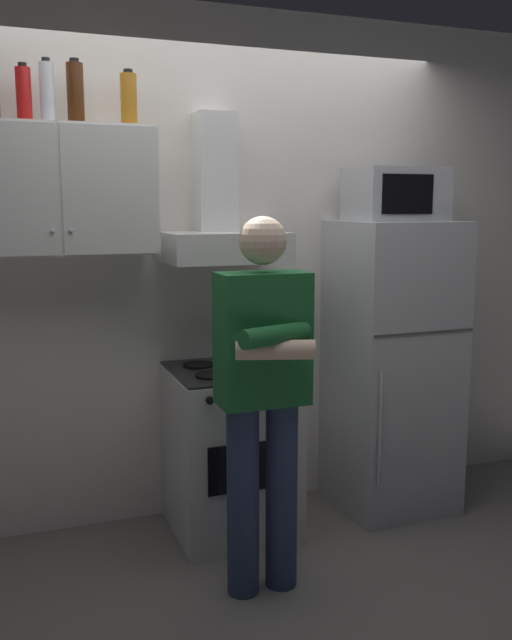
% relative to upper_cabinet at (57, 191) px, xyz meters
% --- Properties ---
extents(ground_plane, '(7.00, 7.00, 0.00)m').
position_rel_upper_cabinet_xyz_m(ground_plane, '(0.85, -0.37, -1.75)').
color(ground_plane, slate).
extents(back_wall_tiled, '(4.80, 0.10, 2.70)m').
position_rel_upper_cabinet_xyz_m(back_wall_tiled, '(0.85, 0.23, -0.40)').
color(back_wall_tiled, silver).
rests_on(back_wall_tiled, ground_plane).
extents(upper_cabinet, '(0.90, 0.37, 0.60)m').
position_rel_upper_cabinet_xyz_m(upper_cabinet, '(0.00, 0.00, 0.00)').
color(upper_cabinet, white).
extents(stove_oven, '(0.60, 0.62, 0.87)m').
position_rel_upper_cabinet_xyz_m(stove_oven, '(0.80, -0.13, -1.32)').
color(stove_oven, white).
rests_on(stove_oven, ground_plane).
extents(range_hood, '(0.60, 0.44, 0.75)m').
position_rel_upper_cabinet_xyz_m(range_hood, '(0.80, 0.00, -0.15)').
color(range_hood, white).
extents(refrigerator, '(0.60, 0.62, 1.60)m').
position_rel_upper_cabinet_xyz_m(refrigerator, '(1.75, -0.12, -0.95)').
color(refrigerator, silver).
rests_on(refrigerator, ground_plane).
extents(microwave, '(0.48, 0.37, 0.28)m').
position_rel_upper_cabinet_xyz_m(microwave, '(1.75, -0.11, -0.01)').
color(microwave, '#B7BABF').
rests_on(microwave, refrigerator).
extents(person_standing, '(0.38, 0.33, 1.64)m').
position_rel_upper_cabinet_xyz_m(person_standing, '(0.75, -0.73, -0.85)').
color(person_standing, navy).
rests_on(person_standing, ground_plane).
extents(bottle_vodka_clear, '(0.07, 0.07, 0.29)m').
position_rel_upper_cabinet_xyz_m(bottle_vodka_clear, '(-0.02, -0.00, 0.44)').
color(bottle_vodka_clear, silver).
rests_on(bottle_vodka_clear, upper_cabinet).
extents(bottle_soda_red, '(0.07, 0.07, 0.26)m').
position_rel_upper_cabinet_xyz_m(bottle_soda_red, '(-0.12, 0.01, 0.42)').
color(bottle_soda_red, red).
rests_on(bottle_soda_red, upper_cabinet).
extents(bottle_rum_dark, '(0.08, 0.08, 0.30)m').
position_rel_upper_cabinet_xyz_m(bottle_rum_dark, '(0.10, 0.01, 0.44)').
color(bottle_rum_dark, '#47230F').
rests_on(bottle_rum_dark, upper_cabinet).
extents(bottle_liquor_amber, '(0.08, 0.08, 0.27)m').
position_rel_upper_cabinet_xyz_m(bottle_liquor_amber, '(0.35, 0.02, 0.43)').
color(bottle_liquor_amber, '#B7721E').
rests_on(bottle_liquor_amber, upper_cabinet).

